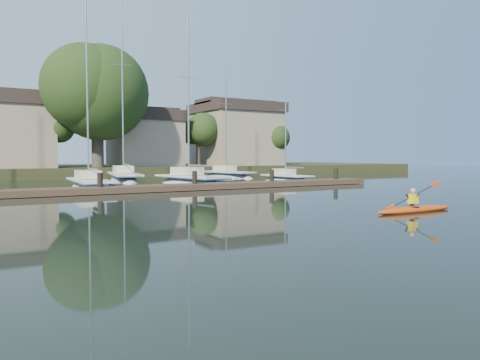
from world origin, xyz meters
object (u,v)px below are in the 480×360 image
sailboat_4 (287,183)px  sailboat_6 (124,183)px  dock (150,188)px  sailboat_7 (227,179)px  kayak (415,208)px  sailboat_3 (191,187)px  sailboat_2 (90,191)px

sailboat_4 → sailboat_6: sailboat_6 is taller
dock → sailboat_4: size_ratio=3.23×
sailboat_6 → sailboat_7: 10.78m
kayak → sailboat_3: bearing=90.7°
kayak → sailboat_2: sailboat_2 is taller
kayak → dock: kayak is taller
kayak → dock: (-5.26, 15.21, 0.05)m
sailboat_2 → sailboat_7: 18.04m
sailboat_2 → sailboat_7: (15.57, 9.10, -0.01)m
dock → sailboat_6: size_ratio=1.97×
sailboat_3 → sailboat_4: bearing=-11.1°
sailboat_3 → sailboat_2: bearing=176.1°
sailboat_2 → sailboat_7: bearing=33.3°
dock → sailboat_6: bearing=80.1°
sailboat_3 → sailboat_7: bearing=38.0°
sailboat_3 → sailboat_6: size_ratio=0.81×
sailboat_6 → sailboat_7: (10.75, 0.76, 0.01)m
sailboat_4 → sailboat_7: size_ratio=0.82×
sailboat_4 → sailboat_6: size_ratio=0.61×
sailboat_4 → sailboat_6: 14.14m
sailboat_2 → sailboat_4: 16.49m
sailboat_4 → sailboat_6: bearing=141.6°
kayak → sailboat_7: (7.73, 28.87, -0.35)m
dock → sailboat_2: bearing=119.4°
sailboat_7 → sailboat_2: bearing=-159.3°
sailboat_2 → sailboat_4: sailboat_2 is taller
sailboat_7 → sailboat_4: bearing=-93.6°
sailboat_7 → kayak: bearing=-114.6°
sailboat_2 → sailboat_3: bearing=8.0°
dock → sailboat_3: sailboat_3 is taller
sailboat_2 → sailboat_3: (7.68, 0.67, -0.02)m
kayak → sailboat_3: 20.45m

